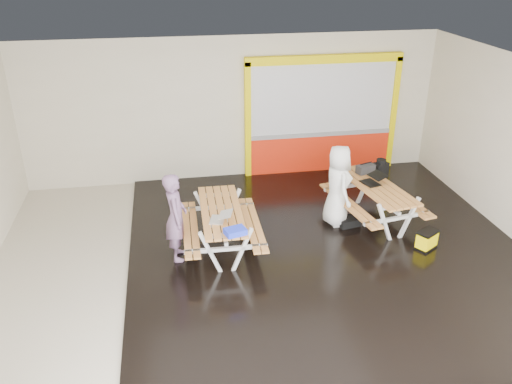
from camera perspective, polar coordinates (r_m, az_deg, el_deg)
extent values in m
cube|color=beige|center=(9.96, 0.91, -7.43)|extent=(10.00, 8.00, 0.01)
cube|color=white|center=(8.58, 1.07, 12.67)|extent=(10.00, 8.00, 0.01)
cube|color=beige|center=(12.86, -2.44, 8.90)|extent=(10.00, 0.01, 3.50)
cube|color=beige|center=(5.80, 8.73, -13.92)|extent=(10.00, 0.01, 3.50)
cube|color=black|center=(10.23, 7.85, -6.56)|extent=(7.50, 7.98, 0.05)
cube|color=red|center=(13.64, 6.92, 4.17)|extent=(3.60, 0.12, 1.00)
cube|color=gray|center=(13.46, 7.04, 6.28)|extent=(3.60, 0.14, 0.10)
cube|color=silver|center=(13.20, 7.23, 10.02)|extent=(3.60, 0.08, 1.72)
cube|color=#FFE500|center=(12.91, -0.90, 7.60)|extent=(0.14, 0.16, 2.90)
cube|color=#FFE500|center=(13.97, 14.58, 8.18)|extent=(0.14, 0.16, 2.90)
cube|color=#FFE500|center=(12.96, 7.50, 14.09)|extent=(3.88, 0.16, 0.20)
cube|color=#CF873F|center=(9.89, -5.55, -2.17)|extent=(0.18, 2.16, 0.04)
cube|color=#CF873F|center=(9.90, -4.66, -2.11)|extent=(0.18, 2.16, 0.04)
cube|color=#CF873F|center=(9.91, -3.78, -2.05)|extent=(0.18, 2.16, 0.04)
cube|color=#CF873F|center=(9.92, -2.90, -1.99)|extent=(0.18, 2.16, 0.04)
cube|color=#CF873F|center=(9.93, -2.02, -1.93)|extent=(0.18, 2.16, 0.04)
cube|color=white|center=(9.37, -4.96, -6.55)|extent=(0.40, 0.07, 0.87)
cube|color=white|center=(9.41, -1.53, -6.29)|extent=(0.40, 0.07, 0.87)
cube|color=white|center=(9.36, -3.25, -6.17)|extent=(1.48, 0.10, 0.06)
cube|color=white|center=(9.21, -3.29, -4.68)|extent=(0.73, 0.08, 0.06)
cube|color=white|center=(10.79, -5.62, -1.97)|extent=(0.40, 0.07, 0.87)
cube|color=white|center=(10.83, -2.65, -1.77)|extent=(0.40, 0.07, 0.87)
cube|color=white|center=(10.79, -4.14, -1.64)|extent=(1.48, 0.10, 0.06)
cube|color=white|center=(10.66, -4.19, -0.30)|extent=(0.73, 0.08, 0.06)
cube|color=white|center=(10.01, -3.74, -3.15)|extent=(0.10, 1.77, 0.06)
cube|color=#CF873F|center=(10.03, -7.53, -3.95)|extent=(0.17, 2.16, 0.04)
cube|color=#CF873F|center=(10.04, -6.70, -3.90)|extent=(0.17, 2.16, 0.04)
cube|color=#CF873F|center=(10.11, -0.78, -3.48)|extent=(0.17, 2.16, 0.04)
cube|color=#CF873F|center=(10.13, 0.04, -3.42)|extent=(0.17, 2.16, 0.04)
cube|color=#CF873F|center=(11.00, 11.51, 0.42)|extent=(0.52, 2.17, 0.04)
cube|color=#CF873F|center=(11.07, 12.19, 0.53)|extent=(0.52, 2.17, 0.04)
cube|color=#CF873F|center=(11.15, 12.87, 0.65)|extent=(0.52, 2.17, 0.04)
cube|color=#CF873F|center=(11.23, 13.54, 0.76)|extent=(0.52, 2.17, 0.04)
cube|color=#CF873F|center=(11.32, 14.20, 0.87)|extent=(0.52, 2.17, 0.04)
cube|color=white|center=(10.57, 13.73, -3.25)|extent=(0.41, 0.14, 0.87)
cube|color=white|center=(10.87, 16.24, -2.72)|extent=(0.41, 0.14, 0.87)
cube|color=white|center=(10.69, 15.03, -2.75)|extent=(1.48, 0.33, 0.07)
cube|color=white|center=(10.57, 15.20, -1.39)|extent=(0.74, 0.19, 0.07)
cube|color=white|center=(11.81, 9.42, 0.33)|extent=(0.41, 0.14, 0.87)
cube|color=white|center=(12.08, 11.77, 0.72)|extent=(0.41, 0.14, 0.87)
cube|color=white|center=(11.93, 10.62, 0.74)|extent=(1.48, 0.33, 0.07)
cube|color=white|center=(11.81, 10.73, 1.99)|extent=(0.74, 0.19, 0.07)
cube|color=white|center=(11.24, 12.76, -0.36)|extent=(0.38, 1.77, 0.07)
cube|color=#CF873F|center=(10.96, 9.73, -1.41)|extent=(0.51, 2.17, 0.04)
cube|color=#CF873F|center=(11.03, 10.40, -1.29)|extent=(0.51, 2.17, 0.04)
cube|color=#CF873F|center=(11.57, 14.92, -0.45)|extent=(0.51, 2.17, 0.04)
cube|color=#CF873F|center=(11.65, 15.52, -0.34)|extent=(0.51, 2.17, 0.04)
imported|color=slate|center=(9.65, -8.68, -2.69)|extent=(0.42, 0.62, 1.69)
imported|color=white|center=(10.87, 8.84, 0.70)|extent=(0.60, 0.87, 1.71)
cube|color=silver|center=(9.53, -4.21, -3.02)|extent=(0.34, 0.41, 0.02)
cube|color=silver|center=(9.45, -3.31, -2.40)|extent=(0.32, 0.41, 0.07)
cube|color=silver|center=(9.45, -3.34, -2.40)|extent=(0.27, 0.35, 0.06)
cube|color=black|center=(11.18, 12.27, 0.95)|extent=(0.38, 0.46, 0.02)
cube|color=black|center=(11.23, 13.05, 1.77)|extent=(0.36, 0.45, 0.08)
cube|color=silver|center=(11.23, 13.02, 1.76)|extent=(0.31, 0.40, 0.06)
cube|color=#2237E9|center=(9.06, -2.26, -4.29)|extent=(0.41, 0.34, 0.11)
cube|color=black|center=(11.66, 11.77, 2.47)|extent=(0.45, 0.32, 0.18)
cylinder|color=black|center=(11.61, 11.83, 3.07)|extent=(0.29, 0.12, 0.02)
cube|color=black|center=(12.08, 13.28, 2.08)|extent=(0.38, 0.30, 0.46)
cylinder|color=black|center=(11.98, 13.40, 3.20)|extent=(0.27, 0.27, 0.12)
cube|color=black|center=(11.16, 9.94, -3.16)|extent=(0.49, 0.40, 0.16)
cube|color=black|center=(10.75, 17.90, -5.68)|extent=(0.50, 0.45, 0.04)
cube|color=#FFE100|center=(10.67, 18.01, -4.95)|extent=(0.47, 0.43, 0.31)
cube|color=black|center=(10.59, 18.13, -4.17)|extent=(0.50, 0.45, 0.03)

